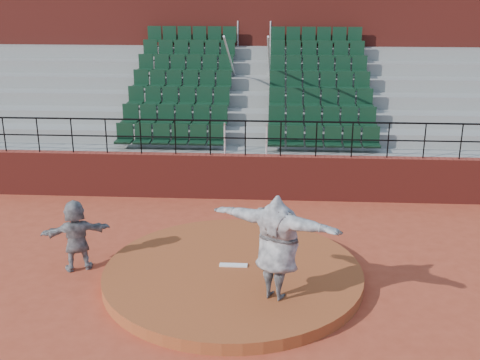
% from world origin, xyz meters
% --- Properties ---
extents(ground, '(90.00, 90.00, 0.00)m').
position_xyz_m(ground, '(0.00, 0.00, 0.00)').
color(ground, '#A13B24').
rests_on(ground, ground).
extents(pitchers_mound, '(5.50, 5.50, 0.25)m').
position_xyz_m(pitchers_mound, '(0.00, 0.00, 0.12)').
color(pitchers_mound, brown).
rests_on(pitchers_mound, ground).
extents(pitching_rubber, '(0.60, 0.15, 0.03)m').
position_xyz_m(pitching_rubber, '(0.00, 0.15, 0.27)').
color(pitching_rubber, white).
rests_on(pitching_rubber, pitchers_mound).
extents(boundary_wall, '(24.00, 0.30, 1.30)m').
position_xyz_m(boundary_wall, '(0.00, 5.00, 0.65)').
color(boundary_wall, maroon).
rests_on(boundary_wall, ground).
extents(wall_railing, '(24.04, 0.05, 1.03)m').
position_xyz_m(wall_railing, '(0.00, 5.00, 2.03)').
color(wall_railing, black).
rests_on(wall_railing, boundary_wall).
extents(seating_deck, '(24.00, 5.97, 4.63)m').
position_xyz_m(seating_deck, '(0.00, 8.65, 1.44)').
color(seating_deck, gray).
rests_on(seating_deck, ground).
extents(press_box_facade, '(24.00, 3.00, 7.10)m').
position_xyz_m(press_box_facade, '(0.00, 12.60, 3.55)').
color(press_box_facade, maroon).
rests_on(press_box_facade, ground).
extents(pitcher, '(2.65, 1.71, 2.11)m').
position_xyz_m(pitcher, '(0.92, -1.10, 1.30)').
color(pitcher, black).
rests_on(pitcher, pitchers_mound).
extents(fielder, '(1.57, 0.98, 1.61)m').
position_xyz_m(fielder, '(-3.44, 0.30, 0.81)').
color(fielder, black).
rests_on(fielder, ground).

